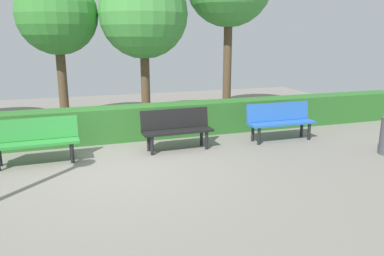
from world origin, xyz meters
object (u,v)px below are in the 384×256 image
(bench_green, at_px, (35,139))
(tree_far, at_px, (57,15))
(bench_black, at_px, (177,127))
(bench_blue, at_px, (280,119))
(tree_mid, at_px, (143,14))

(bench_green, distance_m, tree_far, 4.09)
(bench_black, relative_size, tree_far, 0.38)
(bench_black, distance_m, tree_far, 4.61)
(bench_blue, distance_m, tree_far, 6.24)
(bench_green, height_order, tree_mid, tree_mid)
(bench_green, relative_size, tree_mid, 0.39)
(bench_blue, bearing_deg, bench_black, -0.28)
(bench_blue, bearing_deg, tree_far, -34.00)
(bench_blue, bearing_deg, bench_green, 0.47)
(bench_blue, relative_size, bench_green, 1.01)
(bench_blue, xyz_separation_m, bench_black, (2.50, -0.03, -0.00))
(tree_mid, distance_m, tree_far, 2.22)
(bench_black, bearing_deg, tree_mid, -89.81)
(bench_black, distance_m, tree_mid, 3.71)
(bench_blue, height_order, tree_mid, tree_mid)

